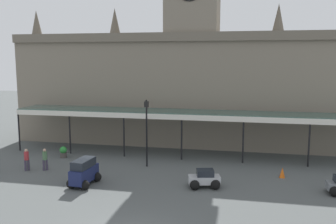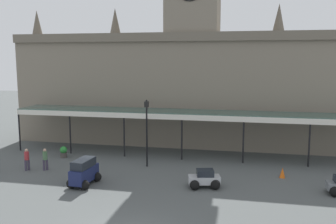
{
  "view_description": "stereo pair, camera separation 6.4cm",
  "coord_description": "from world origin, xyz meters",
  "views": [
    {
      "loc": [
        4.94,
        -15.11,
        8.36
      ],
      "look_at": [
        0.0,
        8.76,
        4.8
      ],
      "focal_mm": 39.43,
      "sensor_mm": 36.0,
      "label": 1
    },
    {
      "loc": [
        5.0,
        -15.1,
        8.36
      ],
      "look_at": [
        0.0,
        8.76,
        4.8
      ],
      "focal_mm": 39.43,
      "sensor_mm": 36.0,
      "label": 2
    }
  ],
  "objects": [
    {
      "name": "car_navy_van",
      "position": [
        -5.3,
        6.87,
        0.81
      ],
      "size": [
        1.72,
        2.47,
        1.77
      ],
      "color": "#19214C",
      "rests_on": "ground"
    },
    {
      "name": "car_silver_sedan",
      "position": [
        2.57,
        8.04,
        0.5
      ],
      "size": [
        2.2,
        1.81,
        1.19
      ],
      "color": "#B2B5BA",
      "rests_on": "ground"
    },
    {
      "name": "pedestrian_near_entrance",
      "position": [
        -10.87,
        8.98,
        0.91
      ],
      "size": [
        0.34,
        0.34,
        1.67
      ],
      "color": "#3F384C",
      "rests_on": "ground"
    },
    {
      "name": "planter_forecourt_centre",
      "position": [
        -9.93,
        12.89,
        0.49
      ],
      "size": [
        0.6,
        0.6,
        0.96
      ],
      "color": "#47423D",
      "rests_on": "ground"
    },
    {
      "name": "station_building",
      "position": [
        -0.0,
        20.47,
        6.16
      ],
      "size": [
        34.75,
        5.58,
        17.92
      ],
      "color": "slate",
      "rests_on": "ground"
    },
    {
      "name": "victorian_lamppost",
      "position": [
        -2.32,
        11.84,
        3.23
      ],
      "size": [
        0.3,
        0.3,
        5.24
      ],
      "color": "black",
      "rests_on": "ground"
    },
    {
      "name": "traffic_cone",
      "position": [
        7.76,
        11.11,
        0.37
      ],
      "size": [
        0.4,
        0.4,
        0.73
      ],
      "primitive_type": "cone",
      "color": "orange",
      "rests_on": "ground"
    },
    {
      "name": "pedestrian_crossing_forecourt",
      "position": [
        -9.55,
        9.3,
        0.91
      ],
      "size": [
        0.34,
        0.34,
        1.67
      ],
      "color": "#3F384C",
      "rests_on": "ground"
    },
    {
      "name": "entrance_canopy",
      "position": [
        0.0,
        15.57,
        3.72
      ],
      "size": [
        30.08,
        3.26,
        3.87
      ],
      "color": "#38564C",
      "rests_on": "ground"
    }
  ]
}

